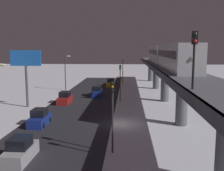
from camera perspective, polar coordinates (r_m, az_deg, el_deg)
ground_plane at (r=32.10m, az=1.60°, el=-8.43°), size 240.00×240.00×0.00m
avenue_asphalt at (r=32.93m, az=-9.71°, el=-8.12°), size 11.00×99.85×0.01m
elevated_railway at (r=31.62m, az=15.13°, el=1.15°), size 5.00×99.85×6.35m
subway_train at (r=45.34m, az=11.79°, el=6.68°), size 2.94×36.87×3.40m
rail_signal at (r=18.69m, az=17.66°, el=7.49°), size 0.36×0.41×4.00m
sedan_blue at (r=32.67m, az=-15.67°, el=-7.02°), size 1.91×4.16×1.97m
sedan_silver at (r=23.23m, az=-19.57°, el=-13.46°), size 1.80×4.02×1.97m
sedan_blue_2 at (r=50.12m, az=-3.41°, el=-1.46°), size 1.80×4.56×1.97m
sedan_yellow at (r=63.22m, az=-0.33°, el=0.56°), size 1.80×4.64×1.97m
sedan_red at (r=44.47m, az=-10.35°, el=-2.82°), size 1.80×4.34×1.97m
traffic_light_near at (r=22.43m, az=0.11°, el=-4.65°), size 0.32×0.44×6.40m
traffic_light_mid at (r=44.47m, az=1.82°, el=1.75°), size 0.32×0.44×6.40m
traffic_light_far at (r=66.72m, az=2.39°, el=3.89°), size 0.32×0.44×6.40m
commercial_billboard at (r=42.27m, az=-18.47°, el=4.58°), size 4.80×0.36×8.90m
street_lamp_far at (r=57.52m, az=-10.07°, el=3.71°), size 1.35×0.44×7.65m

